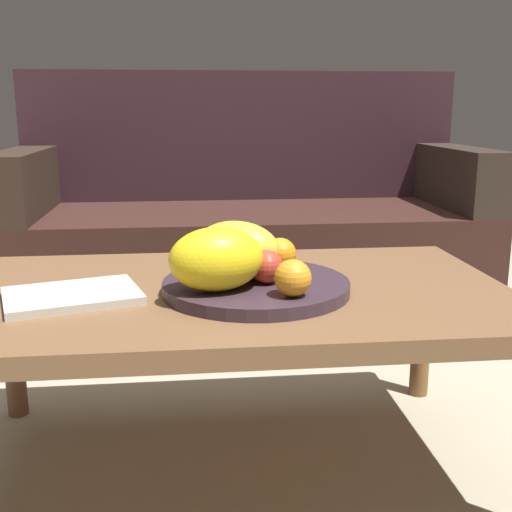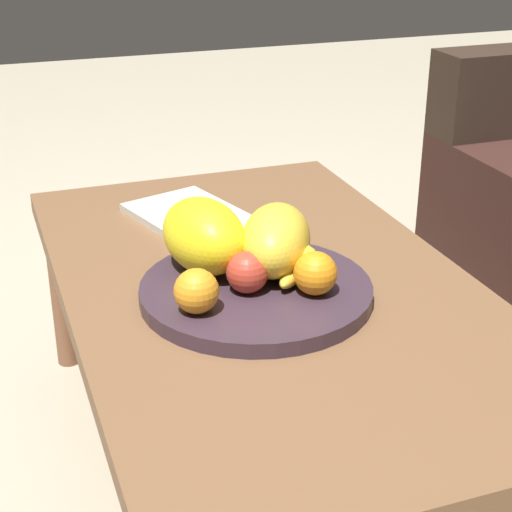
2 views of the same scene
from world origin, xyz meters
name	(u,v)px [view 2 (image 2 of 2)]	position (x,y,z in m)	size (l,w,h in m)	color
ground_plane	(268,475)	(0.00, 0.00, 0.00)	(8.00, 8.00, 0.00)	#ACA289
coffee_table	(269,304)	(0.00, 0.00, 0.36)	(1.14, 0.67, 0.40)	brown
fruit_bowl	(256,291)	(0.05, -0.04, 0.42)	(0.37, 0.37, 0.03)	#372833
melon_large_front	(276,240)	(0.01, 0.01, 0.49)	(0.18, 0.11, 0.11)	yellow
melon_smaller_beside	(204,236)	(-0.04, -0.10, 0.49)	(0.18, 0.12, 0.12)	yellow
orange_front	(196,291)	(0.10, -0.15, 0.46)	(0.07, 0.07, 0.07)	orange
orange_left	(315,273)	(0.11, 0.04, 0.46)	(0.07, 0.07, 0.07)	orange
apple_front	(247,272)	(0.06, -0.06, 0.46)	(0.07, 0.07, 0.07)	#BC3A29
banana_bunch	(299,264)	(0.05, 0.03, 0.46)	(0.17, 0.13, 0.06)	gold
magazine	(190,216)	(-0.31, -0.05, 0.41)	(0.25, 0.18, 0.02)	beige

